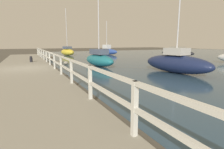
{
  "coord_description": "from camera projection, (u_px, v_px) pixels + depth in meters",
  "views": [
    {
      "loc": [
        0.13,
        -13.8,
        1.96
      ],
      "look_at": [
        5.08,
        -3.8,
        -0.03
      ],
      "focal_mm": 28.0,
      "sensor_mm": 36.0,
      "label": 1
    }
  ],
  "objects": [
    {
      "name": "ground_plane",
      "position": [
        25.0,
        71.0,
        12.46
      ],
      "size": [
        120.0,
        120.0,
        0.0
      ],
      "primitive_type": "plane",
      "color": "#4C473D"
    },
    {
      "name": "sailboat_yellow",
      "position": [
        67.0,
        52.0,
        28.58
      ],
      "size": [
        2.37,
        3.61,
        7.37
      ],
      "rotation": [
        0.0,
        0.0,
        0.3
      ],
      "color": "gold",
      "rests_on": "water_surface"
    },
    {
      "name": "railing",
      "position": [
        52.0,
        57.0,
        13.12
      ],
      "size": [
        0.1,
        32.5,
        1.07
      ],
      "color": "silver",
      "rests_on": "dock_walkway"
    },
    {
      "name": "boulder_downstream",
      "position": [
        66.0,
        63.0,
        16.41
      ],
      "size": [
        0.43,
        0.39,
        0.32
      ],
      "color": "gray",
      "rests_on": "ground"
    },
    {
      "name": "sailboat_black",
      "position": [
        177.0,
        52.0,
        27.59
      ],
      "size": [
        2.59,
        5.82,
        5.63
      ],
      "rotation": [
        0.0,
        0.0,
        0.19
      ],
      "color": "black",
      "rests_on": "water_surface"
    },
    {
      "name": "sailboat_blue",
      "position": [
        107.0,
        51.0,
        31.42
      ],
      "size": [
        2.62,
        5.5,
        5.86
      ],
      "rotation": [
        0.0,
        0.0,
        0.27
      ],
      "color": "#2D4C9E",
      "rests_on": "water_surface"
    },
    {
      "name": "dock_walkway",
      "position": [
        25.0,
        70.0,
        12.44
      ],
      "size": [
        3.96,
        36.0,
        0.22
      ],
      "color": "gray",
      "rests_on": "ground"
    },
    {
      "name": "sailboat_navy",
      "position": [
        176.0,
        63.0,
        11.72
      ],
      "size": [
        2.13,
        5.27,
        7.25
      ],
      "rotation": [
        0.0,
        0.0,
        0.12
      ],
      "color": "#192347",
      "rests_on": "water_surface"
    },
    {
      "name": "boulder_mid_strip",
      "position": [
        60.0,
        62.0,
        16.94
      ],
      "size": [
        0.51,
        0.46,
        0.38
      ],
      "color": "gray",
      "rests_on": "ground"
    },
    {
      "name": "boulder_near_dock",
      "position": [
        51.0,
        58.0,
        20.49
      ],
      "size": [
        0.63,
        0.57,
        0.47
      ],
      "color": "gray",
      "rests_on": "ground"
    },
    {
      "name": "mooring_bollard",
      "position": [
        31.0,
        59.0,
        16.44
      ],
      "size": [
        0.25,
        0.25,
        0.57
      ],
      "color": "black",
      "rests_on": "dock_walkway"
    },
    {
      "name": "sailboat_teal",
      "position": [
        99.0,
        59.0,
        15.14
      ],
      "size": [
        1.85,
        4.31,
        7.14
      ],
      "rotation": [
        0.0,
        0.0,
        0.13
      ],
      "color": "#1E707A",
      "rests_on": "water_surface"
    },
    {
      "name": "boulder_upstream",
      "position": [
        52.0,
        57.0,
        23.99
      ],
      "size": [
        0.38,
        0.34,
        0.28
      ],
      "color": "#666056",
      "rests_on": "ground"
    }
  ]
}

